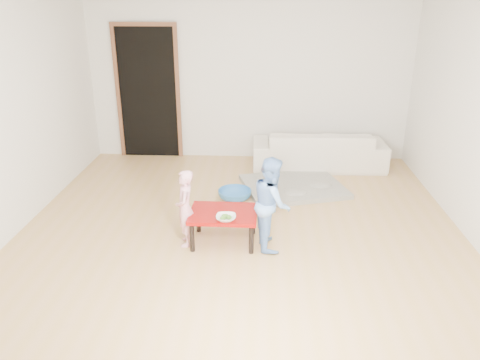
# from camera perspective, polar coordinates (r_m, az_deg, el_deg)

# --- Properties ---
(floor) EXTENTS (5.00, 5.00, 0.01)m
(floor) POSITION_cam_1_polar(r_m,az_deg,el_deg) (5.45, 0.11, -5.57)
(floor) COLOR tan
(floor) RESTS_ON ground
(back_wall) EXTENTS (5.00, 0.02, 2.60)m
(back_wall) POSITION_cam_1_polar(r_m,az_deg,el_deg) (7.44, 1.12, 12.45)
(back_wall) COLOR white
(back_wall) RESTS_ON floor
(left_wall) EXTENTS (0.02, 5.00, 2.60)m
(left_wall) POSITION_cam_1_polar(r_m,az_deg,el_deg) (5.69, -26.14, 7.34)
(left_wall) COLOR white
(left_wall) RESTS_ON floor
(doorway) EXTENTS (1.02, 0.08, 2.11)m
(doorway) POSITION_cam_1_polar(r_m,az_deg,el_deg) (7.69, -11.10, 10.28)
(doorway) COLOR brown
(doorway) RESTS_ON back_wall
(sofa) EXTENTS (2.02, 0.84, 0.58)m
(sofa) POSITION_cam_1_polar(r_m,az_deg,el_deg) (7.28, 9.54, 3.78)
(sofa) COLOR silver
(sofa) RESTS_ON floor
(cushion) EXTENTS (0.49, 0.45, 0.11)m
(cushion) POSITION_cam_1_polar(r_m,az_deg,el_deg) (7.04, 6.62, 4.59)
(cushion) COLOR #D25F17
(cushion) RESTS_ON sofa
(red_table) EXTENTS (0.72, 0.55, 0.36)m
(red_table) POSITION_cam_1_polar(r_m,az_deg,el_deg) (5.04, -2.00, -5.75)
(red_table) COLOR maroon
(red_table) RESTS_ON floor
(bowl) EXTENTS (0.20, 0.20, 0.05)m
(bowl) POSITION_cam_1_polar(r_m,az_deg,el_deg) (4.78, -1.73, -4.63)
(bowl) COLOR white
(bowl) RESTS_ON red_table
(broccoli) EXTENTS (0.12, 0.12, 0.06)m
(broccoli) POSITION_cam_1_polar(r_m,az_deg,el_deg) (4.77, -1.73, -4.60)
(broccoli) COLOR #2D5919
(broccoli) RESTS_ON red_table
(child_pink) EXTENTS (0.23, 0.33, 0.84)m
(child_pink) POSITION_cam_1_polar(r_m,az_deg,el_deg) (4.93, -6.71, -3.45)
(child_pink) COLOR pink
(child_pink) RESTS_ON floor
(child_blue) EXTENTS (0.43, 0.52, 0.99)m
(child_blue) POSITION_cam_1_polar(r_m,az_deg,el_deg) (4.84, 3.89, -2.80)
(child_blue) COLOR #6996F4
(child_blue) RESTS_ON floor
(basin) EXTENTS (0.43, 0.43, 0.14)m
(basin) POSITION_cam_1_polar(r_m,az_deg,el_deg) (6.08, -0.64, -1.84)
(basin) COLOR #2F70B2
(basin) RESTS_ON floor
(blanket) EXTENTS (1.55, 1.40, 0.06)m
(blanket) POSITION_cam_1_polar(r_m,az_deg,el_deg) (6.49, 6.52, -0.78)
(blanket) COLOR #A4A191
(blanket) RESTS_ON floor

